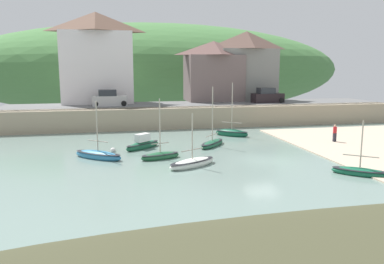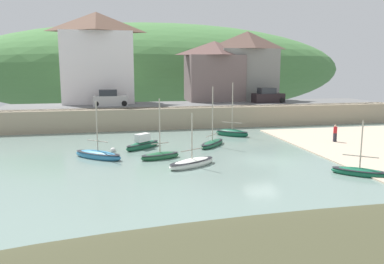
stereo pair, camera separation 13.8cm
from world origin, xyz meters
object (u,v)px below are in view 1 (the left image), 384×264
motorboat_with_cabin (360,172)px  sailboat_nearest_shore (143,144)px  rowboat_small_beached (232,133)px  parked_car_near_slipway (109,99)px  parked_car_by_wall (267,96)px  waterfront_building_centre (214,71)px  sailboat_white_hull (98,155)px  mooring_buoy (113,150)px  waterfront_building_left (97,57)px  sailboat_tall_mast (160,156)px  person_on_slipway (335,132)px  sailboat_far_left (212,143)px  dinghy_open_wooden (192,163)px  waterfront_building_right (246,65)px

motorboat_with_cabin → sailboat_nearest_shore: (-13.31, 11.47, 0.14)m
rowboat_small_beached → parked_car_near_slipway: rowboat_small_beached is taller
rowboat_small_beached → parked_car_by_wall: rowboat_small_beached is taller
rowboat_small_beached → parked_car_near_slipway: (-12.30, 10.08, 2.90)m
motorboat_with_cabin → waterfront_building_centre: bearing=132.9°
sailboat_white_hull → mooring_buoy: 2.46m
waterfront_building_left → sailboat_tall_mast: 25.02m
sailboat_nearest_shore → person_on_slipway: person_on_slipway is taller
sailboat_far_left → waterfront_building_left: bearing=67.7°
dinghy_open_wooden → mooring_buoy: (-5.52, 6.10, -0.11)m
parked_car_by_wall → person_on_slipway: parked_car_by_wall is taller
motorboat_with_cabin → sailboat_tall_mast: sailboat_tall_mast is taller
sailboat_tall_mast → parked_car_near_slipway: 19.25m
waterfront_building_left → motorboat_with_cabin: size_ratio=3.06×
parked_car_near_slipway → sailboat_white_hull: bearing=-95.4°
waterfront_building_centre → parked_car_near_slipway: waterfront_building_centre is taller
person_on_slipway → motorboat_with_cabin: bearing=-114.0°
dinghy_open_wooden → sailboat_tall_mast: bearing=95.1°
sailboat_tall_mast → parked_car_near_slipway: sailboat_tall_mast is taller
parked_car_by_wall → mooring_buoy: bearing=-146.8°
sailboat_white_hull → rowboat_small_beached: (13.29, 7.43, 0.03)m
waterfront_building_left → waterfront_building_centre: waterfront_building_left is taller
rowboat_small_beached → person_on_slipway: (8.36, -5.51, 0.68)m
waterfront_building_left → person_on_slipway: bearing=-42.4°
sailboat_far_left → mooring_buoy: size_ratio=12.26×
parked_car_near_slipway → person_on_slipway: size_ratio=2.57×
parked_car_near_slipway → sailboat_tall_mast: bearing=-80.9°
waterfront_building_centre → sailboat_white_hull: bearing=-124.7°
motorboat_with_cabin → parked_car_by_wall: 26.47m
waterfront_building_left → waterfront_building_centre: size_ratio=1.42×
sailboat_nearest_shore → sailboat_white_hull: bearing=178.6°
sailboat_far_left → waterfront_building_right: bearing=12.0°
motorboat_with_cabin → sailboat_nearest_shore: size_ratio=1.07×
waterfront_building_left → sailboat_nearest_shore: 20.95m
waterfront_building_right → parked_car_by_wall: 6.21m
sailboat_tall_mast → parked_car_near_slipway: bearing=83.6°
rowboat_small_beached → sailboat_tall_mast: size_ratio=1.17×
parked_car_by_wall → dinghy_open_wooden: bearing=-128.5°
parked_car_near_slipway → waterfront_building_centre: bearing=15.3°
sailboat_tall_mast → parked_car_near_slipway: (-3.73, 18.65, 2.96)m
motorboat_with_cabin → rowboat_small_beached: 16.30m
sailboat_tall_mast → waterfront_building_right: bearing=38.9°
person_on_slipway → parked_car_by_wall: bearing=91.0°
mooring_buoy → waterfront_building_left: bearing=94.4°
parked_car_near_slipway → mooring_buoy: (0.16, -15.34, -3.07)m
waterfront_building_centre → mooring_buoy: size_ratio=18.17×
waterfront_building_left → rowboat_small_beached: waterfront_building_left is taller
sailboat_nearest_shore → rowboat_small_beached: bearing=-16.0°
sailboat_tall_mast → mooring_buoy: bearing=119.5°
rowboat_small_beached → sailboat_nearest_shore: (-9.57, -4.40, 0.06)m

